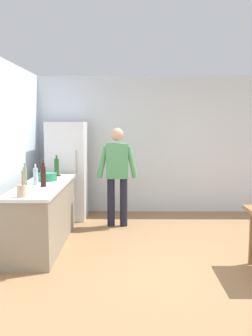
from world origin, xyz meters
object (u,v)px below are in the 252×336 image
object	(u,v)px
bottle_beer_brown	(43,169)
bottle_vinegar_tall	(25,176)
bottle_wine_green	(57,167)
cooking_pot	(48,177)
refrigerator	(67,171)
bottle_wine_dark	(43,176)
bottle_water_clear	(36,176)
person	(117,170)
utensil_jar	(21,190)

from	to	relation	value
bottle_beer_brown	bottle_vinegar_tall	xyz separation A→B (m)	(-0.03, -1.05, 0.03)
bottle_vinegar_tall	bottle_wine_green	size ratio (longest dim) A/B	0.94
cooking_pot	bottle_beer_brown	bearing A→B (deg)	108.31
refrigerator	bottle_wine_dark	size ratio (longest dim) A/B	5.29
bottle_water_clear	cooking_pot	bearing A→B (deg)	76.44
cooking_pot	bottle_vinegar_tall	bearing A→B (deg)	-116.77
person	bottle_beer_brown	xyz separation A→B (m)	(-1.25, -0.07, 0.03)
bottle_beer_brown	bottle_vinegar_tall	world-z (taller)	bottle_vinegar_tall
person	utensil_jar	size ratio (longest dim) A/B	5.31
person	bottle_wine_green	distance (m)	1.03
utensil_jar	bottle_vinegar_tall	size ratio (longest dim) A/B	1.00
bottle_beer_brown	bottle_wine_dark	bearing A→B (deg)	-77.43
bottle_beer_brown	bottle_wine_green	world-z (taller)	bottle_wine_green
refrigerator	bottle_wine_dark	xyz separation A→B (m)	(-0.05, -1.78, 0.15)
person	refrigerator	bearing A→B (deg)	149.77
refrigerator	bottle_vinegar_tall	world-z (taller)	refrigerator
refrigerator	bottle_vinegar_tall	size ratio (longest dim) A/B	5.62
cooking_pot	bottle_water_clear	xyz separation A→B (m)	(-0.09, -0.38, 0.07)
cooking_pot	bottle_beer_brown	size ratio (longest dim) A/B	1.54
bottle_vinegar_tall	bottle_water_clear	size ratio (longest dim) A/B	1.07
refrigerator	utensil_jar	xyz separation A→B (m)	(-0.15, -2.52, 0.08)
bottle_wine_green	person	bearing A→B (deg)	2.39
person	utensil_jar	world-z (taller)	person
bottle_vinegar_tall	bottle_wine_dark	bearing A→B (deg)	-20.30
cooking_pot	bottle_beer_brown	distance (m)	0.64
bottle_vinegar_tall	utensil_jar	bearing A→B (deg)	-77.68
cooking_pot	refrigerator	bearing A→B (deg)	85.19
bottle_beer_brown	utensil_jar	bearing A→B (deg)	-85.25
utensil_jar	person	bearing A→B (deg)	60.88
bottle_beer_brown	bottle_vinegar_tall	bearing A→B (deg)	-91.44
refrigerator	bottle_wine_dark	distance (m)	1.79
refrigerator	cooking_pot	size ratio (longest dim) A/B	4.50
bottle_water_clear	bottle_wine_green	bearing A→B (deg)	83.57
cooking_pot	bottle_wine_dark	bearing A→B (deg)	-84.00
bottle_beer_brown	cooking_pot	bearing A→B (deg)	-71.69
bottle_wine_green	cooking_pot	bearing A→B (deg)	-92.03
bottle_beer_brown	bottle_wine_dark	world-z (taller)	bottle_wine_dark
utensil_jar	bottle_water_clear	xyz separation A→B (m)	(-0.05, 0.91, 0.05)
bottle_vinegar_tall	bottle_wine_dark	distance (m)	0.30
person	utensil_jar	bearing A→B (deg)	-119.12
cooking_pot	utensil_jar	xyz separation A→B (m)	(-0.04, -1.29, 0.02)
bottle_wine_green	refrigerator	bearing A→B (deg)	82.28
bottle_vinegar_tall	bottle_wine_dark	world-z (taller)	bottle_wine_dark
refrigerator	bottle_water_clear	world-z (taller)	refrigerator
bottle_wine_dark	person	bearing A→B (deg)	51.04
refrigerator	bottle_water_clear	size ratio (longest dim) A/B	6.00
person	bottle_wine_dark	distance (m)	1.58
bottle_wine_green	bottle_water_clear	bearing A→B (deg)	-96.43
person	bottle_wine_green	world-z (taller)	person
bottle_vinegar_tall	cooking_pot	bearing A→B (deg)	63.23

